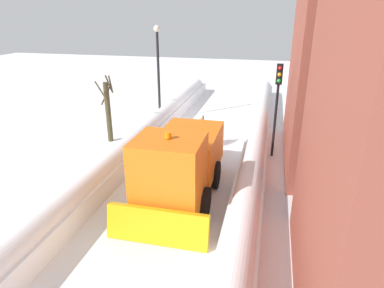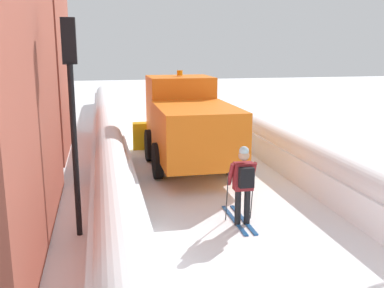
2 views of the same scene
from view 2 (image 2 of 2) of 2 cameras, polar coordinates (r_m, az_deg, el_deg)
The scene contains 6 objects.
ground_plane at distance 14.57m, azimuth 1.01°, elevation -3.14°, with size 80.00×80.00×0.00m, color white.
snowbank_left at distance 14.08m, azimuth -10.49°, elevation -1.32°, with size 1.10×36.00×1.30m.
snowbank_right at distance 15.31m, azimuth 11.59°, elevation -0.42°, with size 1.10×36.00×1.23m.
plow_truck at distance 14.44m, azimuth -0.58°, elevation 2.72°, with size 3.20×5.98×3.12m.
skier at distance 9.84m, azimuth 6.63°, elevation -4.88°, with size 0.62×1.80×1.81m.
traffic_light_pole at distance 9.24m, azimuth -15.29°, elevation 7.15°, with size 0.28×0.42×4.48m.
Camera 2 is at (-3.12, -3.68, 3.92)m, focal length 41.34 mm.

